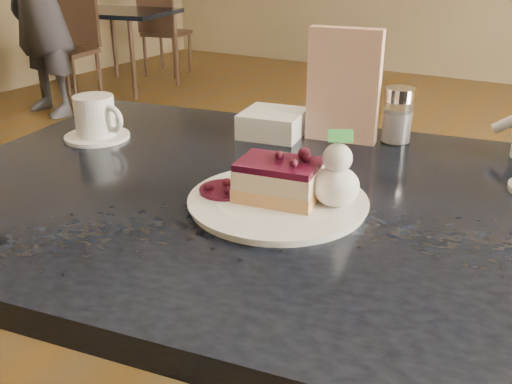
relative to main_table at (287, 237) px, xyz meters
The scene contains 10 objects.
main_table is the anchor object (origin of this frame).
dessert_plate 0.11m from the main_table, 80.62° to the right, with size 0.29×0.29×0.01m, color white.
cheesecake_slice 0.14m from the main_table, 80.62° to the right, with size 0.14×0.11×0.07m.
whipped_cream 0.16m from the main_table, 15.81° to the right, with size 0.07×0.07×0.07m.
berry_sauce 0.15m from the main_table, 137.71° to the right, with size 0.09×0.09×0.01m, color #440D26.
coffee_set 0.52m from the main_table, behind, with size 0.15×0.14×0.09m.
menu_card 0.38m from the main_table, 96.67° to the left, with size 0.15×0.03×0.24m, color beige.
sugar_shaker 0.39m from the main_table, 78.75° to the left, with size 0.07×0.07×0.12m.
napkin_stack 0.34m from the main_table, 123.82° to the left, with size 0.13×0.13×0.05m, color white.
bg_table_far_left 4.54m from the main_table, 136.98° to the left, with size 1.02×1.64×1.09m.
Camera 1 is at (0.50, -0.80, 1.21)m, focal length 40.00 mm.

